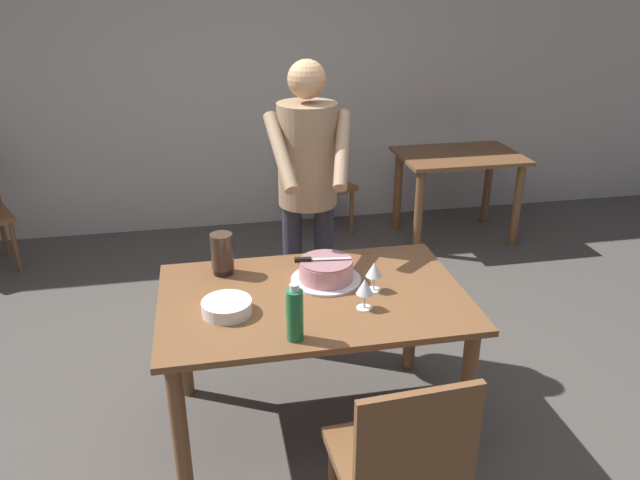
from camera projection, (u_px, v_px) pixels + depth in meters
name	position (u px, v px, depth m)	size (l,w,h in m)	color
ground_plane	(314.00, 423.00, 3.12)	(14.00, 14.00, 0.00)	#4C4742
back_wall	(252.00, 71.00, 5.14)	(10.00, 0.12, 2.70)	#BCB7AD
main_dining_table	(313.00, 316.00, 2.87)	(1.41, 0.91, 0.75)	brown
cake_on_platter	(326.00, 271.00, 2.93)	(0.34, 0.34, 0.11)	silver
cake_knife	(311.00, 259.00, 2.90)	(0.27, 0.05, 0.02)	silver
plate_stack	(227.00, 307.00, 2.66)	(0.22, 0.22, 0.06)	white
wine_glass_near	(365.00, 288.00, 2.67)	(0.08, 0.08, 0.14)	silver
wine_glass_far	(374.00, 271.00, 2.82)	(0.08, 0.08, 0.14)	silver
water_bottle	(295.00, 314.00, 2.44)	(0.07, 0.07, 0.25)	#1E6B38
hurricane_lamp	(222.00, 254.00, 2.98)	(0.11, 0.11, 0.21)	black
person_cutting_cake	(308.00, 182.00, 3.30)	(0.47, 0.56, 1.72)	#2D2D38
chair_near_side	(401.00, 462.00, 2.21)	(0.47, 0.47, 0.90)	brown
background_table	(458.00, 173.00, 5.11)	(1.00, 0.70, 0.74)	brown
background_chair_0	(315.00, 182.00, 5.16)	(0.60, 0.60, 0.90)	brown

